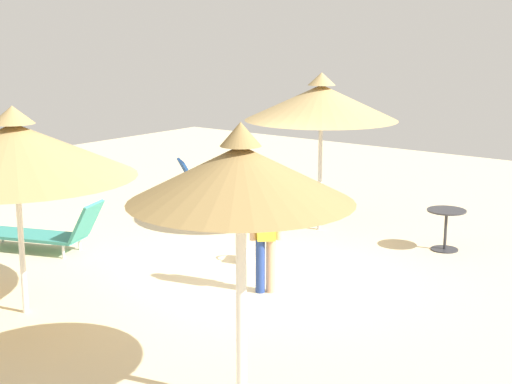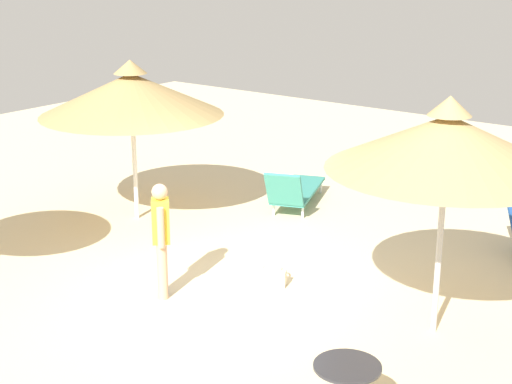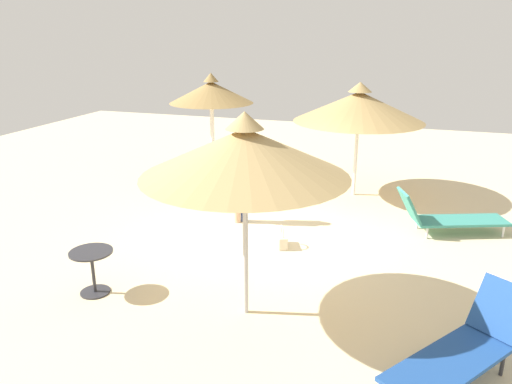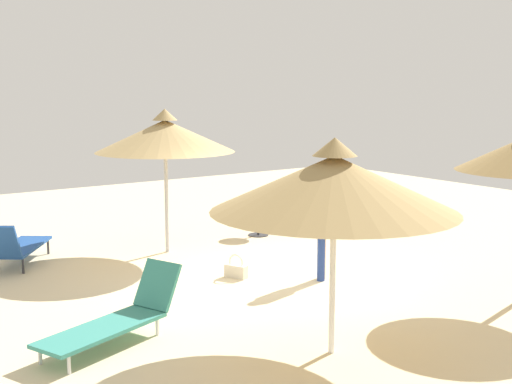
{
  "view_description": "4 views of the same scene",
  "coord_description": "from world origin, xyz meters",
  "px_view_note": "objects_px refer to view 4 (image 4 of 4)",
  "views": [
    {
      "loc": [
        6.58,
        -8.24,
        3.56
      ],
      "look_at": [
        -0.13,
        0.41,
        1.16
      ],
      "focal_mm": 52.81,
      "sensor_mm": 36.0,
      "label": 1
    },
    {
      "loc": [
        7.28,
        6.11,
        4.3
      ],
      "look_at": [
        0.06,
        0.63,
        1.46
      ],
      "focal_mm": 54.52,
      "sensor_mm": 36.0,
      "label": 2
    },
    {
      "loc": [
        -2.56,
        8.51,
        3.75
      ],
      "look_at": [
        -0.02,
        0.72,
        1.06
      ],
      "focal_mm": 34.9,
      "sensor_mm": 36.0,
      "label": 3
    },
    {
      "loc": [
        -6.58,
        -8.81,
        3.23
      ],
      "look_at": [
        0.05,
        0.61,
        1.42
      ],
      "focal_mm": 47.5,
      "sensor_mm": 36.0,
      "label": 4
    }
  ],
  "objects_px": {
    "parasol_umbrella_far_left": "(334,183)",
    "person_standing_center": "(322,231)",
    "parasol_umbrella_back": "(165,136)",
    "lounge_chair_edge": "(117,317)",
    "side_table_round": "(258,215)",
    "lounge_chair_front": "(16,246)",
    "handbag": "(236,270)"
  },
  "relations": [
    {
      "from": "lounge_chair_edge",
      "to": "parasol_umbrella_far_left",
      "type": "bearing_deg",
      "value": -42.42
    },
    {
      "from": "lounge_chair_edge",
      "to": "person_standing_center",
      "type": "bearing_deg",
      "value": 9.42
    },
    {
      "from": "handbag",
      "to": "parasol_umbrella_back",
      "type": "bearing_deg",
      "value": 92.62
    },
    {
      "from": "side_table_round",
      "to": "lounge_chair_edge",
      "type": "bearing_deg",
      "value": -141.34
    },
    {
      "from": "side_table_round",
      "to": "handbag",
      "type": "bearing_deg",
      "value": -131.9
    },
    {
      "from": "side_table_round",
      "to": "lounge_chair_front",
      "type": "bearing_deg",
      "value": 175.93
    },
    {
      "from": "lounge_chair_edge",
      "to": "lounge_chair_front",
      "type": "xyz_separation_m",
      "value": [
        -0.01,
        4.41,
        0.06
      ]
    },
    {
      "from": "parasol_umbrella_far_left",
      "to": "person_standing_center",
      "type": "bearing_deg",
      "value": 51.63
    },
    {
      "from": "lounge_chair_edge",
      "to": "person_standing_center",
      "type": "relative_size",
      "value": 1.42
    },
    {
      "from": "lounge_chair_front",
      "to": "person_standing_center",
      "type": "height_order",
      "value": "person_standing_center"
    },
    {
      "from": "lounge_chair_edge",
      "to": "handbag",
      "type": "xyz_separation_m",
      "value": [
        2.84,
        1.57,
        -0.2
      ]
    },
    {
      "from": "person_standing_center",
      "to": "handbag",
      "type": "height_order",
      "value": "person_standing_center"
    },
    {
      "from": "person_standing_center",
      "to": "side_table_round",
      "type": "bearing_deg",
      "value": 71.96
    },
    {
      "from": "lounge_chair_front",
      "to": "lounge_chair_edge",
      "type": "bearing_deg",
      "value": -89.88
    },
    {
      "from": "lounge_chair_front",
      "to": "person_standing_center",
      "type": "distance_m",
      "value": 5.48
    },
    {
      "from": "lounge_chair_front",
      "to": "handbag",
      "type": "bearing_deg",
      "value": -44.84
    },
    {
      "from": "parasol_umbrella_back",
      "to": "person_standing_center",
      "type": "height_order",
      "value": "parasol_umbrella_back"
    },
    {
      "from": "lounge_chair_edge",
      "to": "side_table_round",
      "type": "height_order",
      "value": "lounge_chair_edge"
    },
    {
      "from": "handbag",
      "to": "side_table_round",
      "type": "bearing_deg",
      "value": 48.1
    },
    {
      "from": "parasol_umbrella_far_left",
      "to": "person_standing_center",
      "type": "relative_size",
      "value": 1.95
    },
    {
      "from": "parasol_umbrella_back",
      "to": "lounge_chair_front",
      "type": "relative_size",
      "value": 1.42
    },
    {
      "from": "lounge_chair_edge",
      "to": "side_table_round",
      "type": "bearing_deg",
      "value": 38.66
    },
    {
      "from": "handbag",
      "to": "side_table_round",
      "type": "height_order",
      "value": "side_table_round"
    },
    {
      "from": "person_standing_center",
      "to": "handbag",
      "type": "distance_m",
      "value": 1.61
    },
    {
      "from": "lounge_chair_front",
      "to": "side_table_round",
      "type": "xyz_separation_m",
      "value": [
        5.07,
        -0.36,
        0.07
      ]
    },
    {
      "from": "parasol_umbrella_far_left",
      "to": "person_standing_center",
      "type": "xyz_separation_m",
      "value": [
        1.96,
        2.48,
        -1.25
      ]
    },
    {
      "from": "lounge_chair_edge",
      "to": "lounge_chair_front",
      "type": "distance_m",
      "value": 4.41
    },
    {
      "from": "handbag",
      "to": "side_table_round",
      "type": "relative_size",
      "value": 0.62
    },
    {
      "from": "parasol_umbrella_back",
      "to": "lounge_chair_front",
      "type": "bearing_deg",
      "value": 168.69
    },
    {
      "from": "parasol_umbrella_far_left",
      "to": "handbag",
      "type": "bearing_deg",
      "value": 75.98
    },
    {
      "from": "parasol_umbrella_far_left",
      "to": "side_table_round",
      "type": "height_order",
      "value": "parasol_umbrella_far_left"
    },
    {
      "from": "parasol_umbrella_back",
      "to": "lounge_chair_edge",
      "type": "xyz_separation_m",
      "value": [
        -2.74,
        -3.86,
        -1.95
      ]
    }
  ]
}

